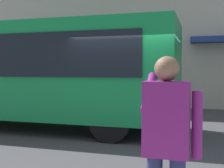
# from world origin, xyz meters

# --- Properties ---
(ground_plane) EXTENTS (60.00, 60.00, 0.00)m
(ground_plane) POSITION_xyz_m (0.00, 0.00, 0.00)
(ground_plane) COLOR #38383A
(red_bus) EXTENTS (9.05, 2.54, 3.08)m
(red_bus) POSITION_xyz_m (3.31, -0.52, 1.68)
(red_bus) COLOR #0F7238
(red_bus) RESTS_ON ground_plane
(pedestrian_photographer) EXTENTS (0.53, 0.52, 1.70)m
(pedestrian_photographer) POSITION_xyz_m (-1.49, 4.64, 1.14)
(pedestrian_photographer) COLOR #1E2347
(pedestrian_photographer) RESTS_ON sidewalk_curb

